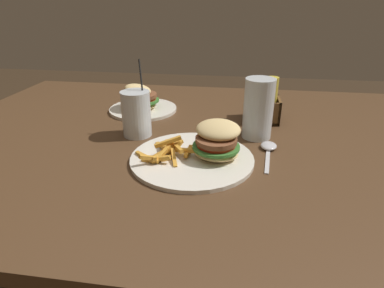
% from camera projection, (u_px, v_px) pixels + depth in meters
% --- Properties ---
extents(dining_table, '(1.54, 1.09, 0.74)m').
position_uv_depth(dining_table, '(187.00, 166.00, 0.98)').
color(dining_table, '#4C331E').
rests_on(dining_table, ground_plane).
extents(meal_plate_near, '(0.30, 0.30, 0.10)m').
position_uv_depth(meal_plate_near, '(202.00, 150.00, 0.78)').
color(meal_plate_near, silver).
rests_on(meal_plate_near, dining_table).
extents(beer_glass, '(0.08, 0.08, 0.17)m').
position_uv_depth(beer_glass, '(258.00, 111.00, 0.89)').
color(beer_glass, silver).
rests_on(beer_glass, dining_table).
extents(juice_glass, '(0.08, 0.08, 0.21)m').
position_uv_depth(juice_glass, '(136.00, 115.00, 0.91)').
color(juice_glass, silver).
rests_on(juice_glass, dining_table).
extents(spoon, '(0.05, 0.17, 0.01)m').
position_uv_depth(spoon, '(269.00, 147.00, 0.84)').
color(spoon, silver).
rests_on(spoon, dining_table).
extents(meal_plate_far, '(0.23, 0.23, 0.10)m').
position_uv_depth(meal_plate_far, '(142.00, 102.00, 1.12)').
color(meal_plate_far, silver).
rests_on(meal_plate_far, dining_table).
extents(condiment_caddy, '(0.11, 0.10, 0.14)m').
position_uv_depth(condiment_caddy, '(262.00, 103.00, 1.02)').
color(condiment_caddy, brown).
rests_on(condiment_caddy, dining_table).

